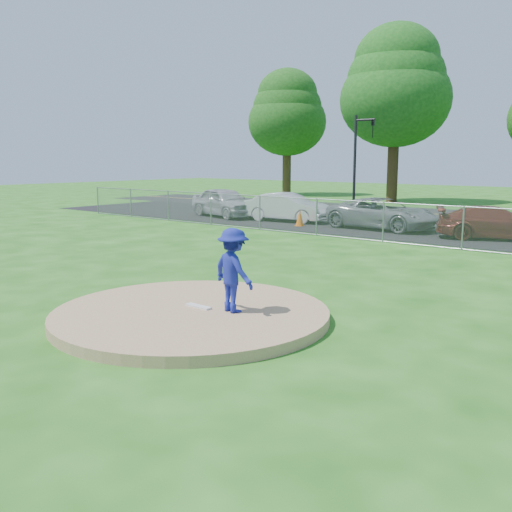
% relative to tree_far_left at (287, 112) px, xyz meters
% --- Properties ---
extents(ground, '(120.00, 120.00, 0.00)m').
position_rel_tree_far_left_xyz_m(ground, '(22.00, -23.00, -7.06)').
color(ground, '#1A5813').
rests_on(ground, ground).
extents(pitchers_mound, '(5.40, 5.40, 0.20)m').
position_rel_tree_far_left_xyz_m(pitchers_mound, '(22.00, -33.00, -6.96)').
color(pitchers_mound, '#A47F5A').
rests_on(pitchers_mound, ground).
extents(pitching_rubber, '(0.60, 0.15, 0.04)m').
position_rel_tree_far_left_xyz_m(pitching_rubber, '(22.00, -32.80, -6.84)').
color(pitching_rubber, white).
rests_on(pitching_rubber, pitchers_mound).
extents(chain_link_fence, '(40.00, 0.06, 1.50)m').
position_rel_tree_far_left_xyz_m(chain_link_fence, '(22.00, -21.00, -6.31)').
color(chain_link_fence, gray).
rests_on(chain_link_fence, ground).
extents(parking_lot, '(50.00, 8.00, 0.01)m').
position_rel_tree_far_left_xyz_m(parking_lot, '(22.00, -16.50, -7.05)').
color(parking_lot, black).
rests_on(parking_lot, ground).
extents(tree_far_left, '(6.72, 6.72, 10.74)m').
position_rel_tree_far_left_xyz_m(tree_far_left, '(0.00, 0.00, 0.00)').
color(tree_far_left, '#3C2A16').
rests_on(tree_far_left, ground).
extents(tree_left, '(7.84, 7.84, 12.53)m').
position_rel_tree_far_left_xyz_m(tree_left, '(11.00, -2.00, 1.18)').
color(tree_left, '#362413').
rests_on(tree_left, ground).
extents(traffic_signal_left, '(1.28, 0.20, 5.60)m').
position_rel_tree_far_left_xyz_m(traffic_signal_left, '(13.24, -11.00, -3.70)').
color(traffic_signal_left, black).
rests_on(traffic_signal_left, ground).
extents(pitcher, '(1.15, 0.81, 1.62)m').
position_rel_tree_far_left_xyz_m(pitcher, '(22.73, -32.58, -6.05)').
color(pitcher, navy).
rests_on(pitcher, pitchers_mound).
extents(traffic_cone, '(0.40, 0.40, 0.77)m').
position_rel_tree_far_left_xyz_m(traffic_cone, '(14.58, -18.75, -6.67)').
color(traffic_cone, orange).
rests_on(traffic_cone, parking_lot).
extents(parked_car_silver, '(4.96, 2.99, 1.58)m').
position_rel_tree_far_left_xyz_m(parked_car_silver, '(8.92, -17.76, -6.26)').
color(parked_car_silver, '#ADADB2').
rests_on(parked_car_silver, parking_lot).
extents(parked_car_white, '(4.47, 1.99, 1.43)m').
position_rel_tree_far_left_xyz_m(parked_car_white, '(12.94, -17.49, -6.34)').
color(parked_car_white, silver).
rests_on(parked_car_white, parking_lot).
extents(parked_car_gray, '(5.14, 2.65, 1.39)m').
position_rel_tree_far_left_xyz_m(parked_car_gray, '(18.11, -17.38, -6.36)').
color(parked_car_gray, gray).
rests_on(parked_car_gray, parking_lot).
extents(parked_car_darkred, '(4.77, 3.46, 1.28)m').
position_rel_tree_far_left_xyz_m(parked_car_darkred, '(23.03, -17.52, -6.41)').
color(parked_car_darkred, maroon).
rests_on(parked_car_darkred, parking_lot).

